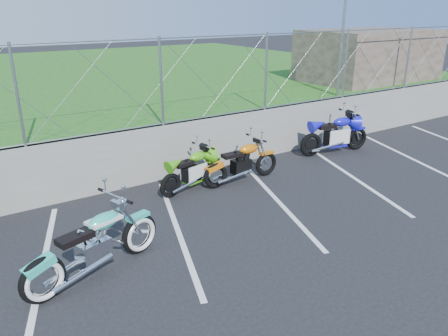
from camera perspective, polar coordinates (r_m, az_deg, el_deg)
ground at (r=7.50m, az=-2.51°, el=-11.01°), size 90.00×90.00×0.00m
retaining_wall at (r=10.12m, az=-12.83°, el=1.10°), size 30.00×0.22×1.30m
grass_field at (r=19.57m, az=-23.64°, el=9.11°), size 30.00×20.00×1.30m
stone_building at (r=17.70m, az=18.39°, el=13.85°), size 5.00×3.00×1.80m
chain_link_fence at (r=9.72m, az=-13.59°, el=10.32°), size 28.00×0.03×2.00m
sign_pole at (r=14.11m, az=15.09°, el=15.22°), size 0.08×0.08×3.00m
parking_lines at (r=8.80m, az=0.85°, el=-5.93°), size 18.29×4.31×0.01m
cruiser_turquoise at (r=7.00m, az=-16.35°, el=-9.81°), size 2.33×0.90×1.19m
naked_orange at (r=10.23m, az=2.46°, el=0.55°), size 2.06×0.70×1.03m
sportbike_green at (r=9.84m, az=-4.03°, el=-0.44°), size 1.83×0.66×0.96m
sportbike_blue at (r=12.65m, az=14.37°, el=4.10°), size 2.20×0.78×1.15m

